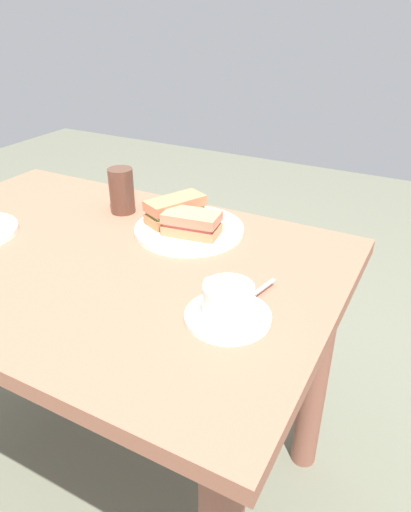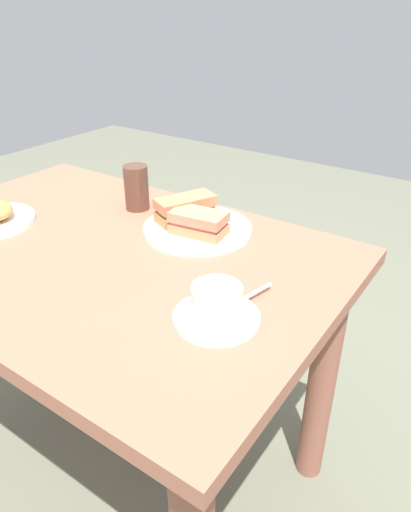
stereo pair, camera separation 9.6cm
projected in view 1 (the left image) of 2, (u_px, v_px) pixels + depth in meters
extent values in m
plane|color=#656755|center=(121.00, 466.00, 1.38)|extent=(6.00, 6.00, 0.00)
cube|color=#9F624A|center=(93.00, 259.00, 1.04)|extent=(1.08, 0.72, 0.03)
cylinder|color=#955A47|center=(54.00, 283.00, 1.63)|extent=(0.07, 0.07, 0.68)
cylinder|color=#955A47|center=(315.00, 371.00, 1.24)|extent=(0.07, 0.07, 0.68)
cylinder|color=white|center=(189.00, 229.00, 1.12)|extent=(0.26, 0.26, 0.01)
cube|color=tan|center=(192.00, 229.00, 1.08)|extent=(0.14, 0.09, 0.02)
cube|color=#BA4F49|center=(192.00, 223.00, 1.07)|extent=(0.12, 0.08, 0.01)
cube|color=tan|center=(192.00, 217.00, 1.07)|extent=(0.14, 0.09, 0.02)
cube|color=#BE7E4B|center=(176.00, 216.00, 1.14)|extent=(0.12, 0.16, 0.02)
cube|color=#66864E|center=(175.00, 209.00, 1.14)|extent=(0.11, 0.15, 0.01)
cube|color=#C47851|center=(175.00, 203.00, 1.13)|extent=(0.12, 0.16, 0.02)
cylinder|color=white|center=(228.00, 316.00, 0.82)|extent=(0.15, 0.15, 0.01)
cylinder|color=white|center=(228.00, 300.00, 0.80)|extent=(0.09, 0.09, 0.06)
cylinder|color=#B28649|center=(229.00, 288.00, 0.79)|extent=(0.08, 0.08, 0.01)
torus|color=white|center=(210.00, 288.00, 0.84)|extent=(0.04, 0.03, 0.04)
cube|color=silver|center=(263.00, 288.00, 0.89)|extent=(0.02, 0.08, 0.00)
ellipsoid|color=silver|center=(248.00, 298.00, 0.86)|extent=(0.02, 0.03, 0.01)
cylinder|color=brown|center=(122.00, 191.00, 1.20)|extent=(0.06, 0.06, 0.12)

